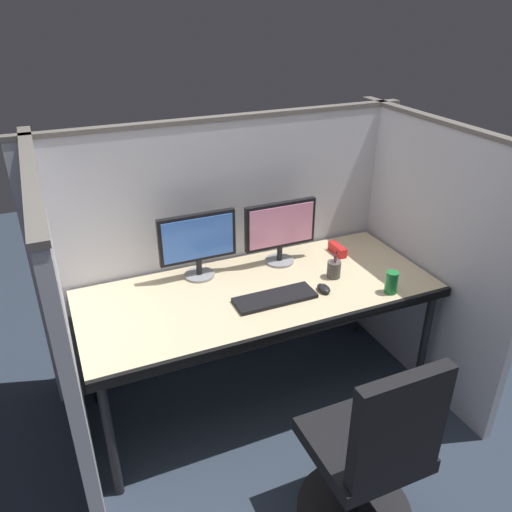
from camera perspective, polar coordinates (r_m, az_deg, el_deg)
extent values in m
plane|color=#2D3847|center=(2.99, 2.83, -18.83)|extent=(8.00, 8.00, 0.00)
cube|color=silver|center=(3.08, -2.94, 0.71)|extent=(2.20, 0.05, 1.55)
cube|color=#605B56|center=(2.81, -3.33, 15.18)|extent=(2.21, 0.06, 0.02)
cube|color=silver|center=(2.46, -20.52, -8.77)|extent=(0.05, 1.40, 1.55)
cube|color=#605B56|center=(2.12, -24.00, 8.77)|extent=(0.06, 1.41, 0.02)
cube|color=silver|center=(3.14, 18.06, -0.17)|extent=(0.05, 1.40, 1.55)
cube|color=#605B56|center=(2.88, 20.36, 13.86)|extent=(0.06, 1.41, 0.02)
cube|color=beige|center=(2.74, 0.42, -4.15)|extent=(1.90, 0.80, 0.04)
cube|color=black|center=(2.46, 4.13, -8.53)|extent=(1.90, 0.02, 0.05)
cylinder|color=black|center=(2.55, -15.92, -19.11)|extent=(0.04, 0.04, 0.70)
cylinder|color=black|center=(3.14, 18.26, -9.28)|extent=(0.04, 0.04, 0.70)
cylinder|color=black|center=(3.07, -18.00, -10.28)|extent=(0.04, 0.04, 0.70)
cylinder|color=black|center=(3.57, 11.32, -3.52)|extent=(0.04, 0.04, 0.70)
cylinder|color=black|center=(2.67, 10.83, -26.17)|extent=(0.52, 0.52, 0.06)
cylinder|color=black|center=(2.52, 11.23, -23.70)|extent=(0.04, 0.04, 0.43)
cube|color=black|center=(2.34, 11.80, -19.87)|extent=(0.44, 0.44, 0.07)
cube|color=black|center=(2.04, 15.69, -17.98)|extent=(0.40, 0.06, 0.48)
cylinder|color=gray|center=(2.88, -6.32, -2.10)|extent=(0.17, 0.17, 0.01)
cylinder|color=black|center=(2.85, -6.38, -1.19)|extent=(0.03, 0.03, 0.09)
cube|color=black|center=(2.77, -6.57, 2.08)|extent=(0.43, 0.03, 0.27)
cube|color=#3F72D8|center=(2.76, -6.45, 1.93)|extent=(0.39, 0.01, 0.23)
cylinder|color=gray|center=(3.01, 2.63, -0.52)|extent=(0.17, 0.17, 0.01)
cylinder|color=black|center=(2.99, 2.66, 0.36)|extent=(0.03, 0.03, 0.09)
cube|color=black|center=(2.91, 2.73, 3.51)|extent=(0.43, 0.03, 0.27)
cube|color=pink|center=(2.89, 2.89, 3.38)|extent=(0.39, 0.01, 0.23)
cube|color=black|center=(2.64, 2.13, -4.71)|extent=(0.43, 0.15, 0.02)
ellipsoid|color=black|center=(2.74, 7.56, -3.61)|extent=(0.06, 0.10, 0.03)
cylinder|color=#59595B|center=(2.74, 7.39, -3.20)|extent=(0.01, 0.01, 0.01)
cylinder|color=#4C4742|center=(2.86, 8.69, -1.49)|extent=(0.08, 0.08, 0.09)
cylinder|color=red|center=(2.84, 8.83, -1.07)|extent=(0.01, 0.01, 0.14)
cylinder|color=#263FB2|center=(2.85, 8.72, -1.01)|extent=(0.01, 0.01, 0.13)
cylinder|color=black|center=(2.86, 8.89, -0.77)|extent=(0.01, 0.01, 0.15)
cylinder|color=#197233|center=(2.77, 14.93, -2.90)|extent=(0.07, 0.07, 0.12)
cube|color=red|center=(3.13, 9.07, 0.72)|extent=(0.04, 0.15, 0.06)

